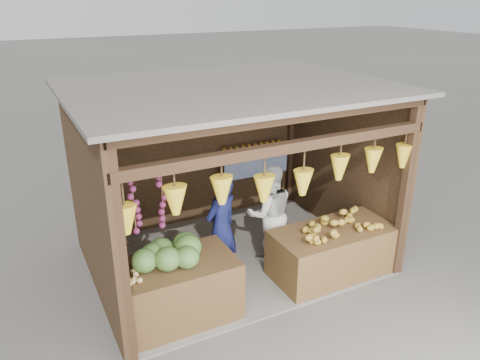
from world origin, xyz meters
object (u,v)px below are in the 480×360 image
(counter_left, at_px, (174,291))
(woman_standing, at_px, (270,214))
(counter_right, at_px, (332,252))
(man_standing, at_px, (221,228))
(vendor_seated, at_px, (107,232))

(counter_left, distance_m, woman_standing, 1.93)
(counter_right, xyz_separation_m, man_standing, (-1.44, 0.65, 0.42))
(man_standing, distance_m, woman_standing, 0.86)
(counter_left, distance_m, counter_right, 2.35)
(counter_right, distance_m, woman_standing, 1.05)
(counter_left, distance_m, vendor_seated, 1.28)
(woman_standing, bearing_deg, man_standing, 23.18)
(man_standing, relative_size, vendor_seated, 1.38)
(woman_standing, bearing_deg, counter_right, 141.86)
(vendor_seated, bearing_deg, counter_left, 156.84)
(counter_left, bearing_deg, man_standing, 32.29)
(man_standing, xyz_separation_m, vendor_seated, (-1.45, 0.49, 0.05))
(counter_right, height_order, man_standing, man_standing)
(man_standing, relative_size, woman_standing, 1.03)
(counter_left, xyz_separation_m, man_standing, (0.91, 0.57, 0.39))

